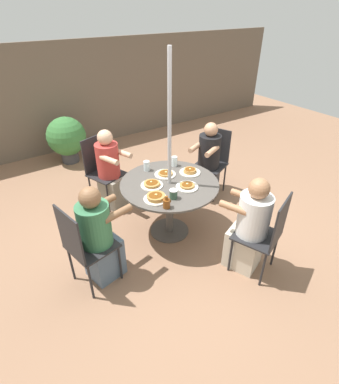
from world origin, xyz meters
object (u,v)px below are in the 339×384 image
at_px(diner_north, 110,172).
at_px(pancake_plate_b, 152,184).
at_px(patio_chair_east, 83,244).
at_px(diner_west, 208,164).
at_px(pancake_plate_d, 190,171).
at_px(drinking_glass_b, 147,166).
at_px(pancake_plate_e, 187,186).
at_px(coffee_cup, 173,194).
at_px(potted_shrub, 67,137).
at_px(pancake_plate_a, 156,198).
at_px(diner_south, 249,229).
at_px(patio_table, 170,192).
at_px(diner_east, 99,238).
at_px(patio_chair_south, 266,232).
at_px(pancake_plate_c, 165,174).
at_px(patio_chair_north, 101,167).
at_px(drinking_glass_a, 174,161).
at_px(syrup_bottle, 167,203).
at_px(patio_chair_west, 213,158).

distance_m(diner_north, pancake_plate_b, 0.93).
bearing_deg(patio_chair_east, diner_west, 95.14).
bearing_deg(pancake_plate_d, drinking_glass_b, 139.02).
height_order(pancake_plate_e, coffee_cup, coffee_cup).
xyz_separation_m(pancake_plate_d, potted_shrub, (-0.74, 2.60, -0.27)).
bearing_deg(pancake_plate_a, diner_south, -47.17).
height_order(patio_table, diner_south, diner_south).
distance_m(diner_south, diner_west, 1.45).
bearing_deg(diner_east, potted_shrub, 156.51).
height_order(diner_north, patio_chair_east, diner_north).
bearing_deg(diner_north, patio_chair_south, 90.89).
xyz_separation_m(diner_east, pancake_plate_c, (1.04, 0.39, 0.22)).
bearing_deg(pancake_plate_b, diner_south, -60.28).
bearing_deg(patio_chair_east, pancake_plate_a, 80.57).
relative_size(diner_west, pancake_plate_e, 4.42).
bearing_deg(pancake_plate_d, patio_chair_north, 124.63).
xyz_separation_m(patio_table, pancake_plate_d, (0.34, 0.06, 0.15)).
bearing_deg(pancake_plate_d, pancake_plate_c, 155.93).
bearing_deg(diner_south, drinking_glass_b, 86.56).
xyz_separation_m(diner_north, diner_south, (0.70, -1.89, -0.01)).
relative_size(patio_chair_north, diner_south, 0.87).
bearing_deg(patio_chair_north, patio_chair_east, 41.34).
xyz_separation_m(patio_chair_south, coffee_cup, (-0.57, 0.82, 0.22)).
relative_size(pancake_plate_e, coffee_cup, 2.47).
relative_size(patio_chair_north, diner_north, 0.86).
distance_m(patio_chair_east, pancake_plate_d, 1.54).
relative_size(patio_chair_east, diner_south, 0.87).
bearing_deg(pancake_plate_e, drinking_glass_a, 70.61).
bearing_deg(drinking_glass_a, pancake_plate_c, -149.16).
height_order(pancake_plate_a, drinking_glass_a, drinking_glass_a).
bearing_deg(patio_chair_north, syrup_bottle, 74.19).
xyz_separation_m(patio_table, patio_chair_west, (1.09, 0.47, -0.04)).
height_order(pancake_plate_d, coffee_cup, coffee_cup).
bearing_deg(patio_chair_west, coffee_cup, 98.31).
distance_m(syrup_bottle, drinking_glass_b, 0.84).
xyz_separation_m(diner_south, coffee_cup, (-0.51, 0.65, 0.26)).
bearing_deg(patio_chair_south, patio_chair_north, 89.18).
bearing_deg(patio_chair_east, patio_table, 90.00).
height_order(patio_chair_east, diner_south, diner_south).
height_order(syrup_bottle, coffee_cup, syrup_bottle).
distance_m(diner_south, pancake_plate_a, 1.02).
height_order(diner_east, diner_south, diner_south).
distance_m(coffee_cup, drinking_glass_b, 0.70).
relative_size(diner_south, coffee_cup, 10.75).
xyz_separation_m(patio_chair_east, potted_shrub, (0.76, 2.91, -0.08)).
distance_m(diner_north, coffee_cup, 1.28).
bearing_deg(pancake_plate_c, pancake_plate_a, -133.91).
height_order(patio_chair_north, patio_chair_east, same).
bearing_deg(diner_south, patio_chair_west, 41.64).
distance_m(pancake_plate_e, drinking_glass_b, 0.63).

